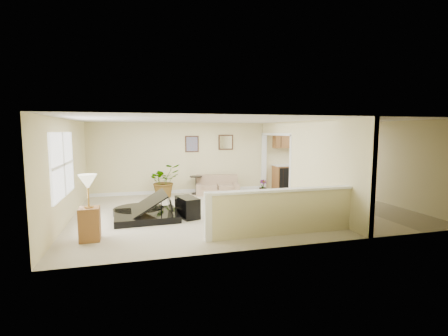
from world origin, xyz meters
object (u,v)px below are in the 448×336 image
object	(u,v)px
piano	(144,194)
lamp_stand	(89,213)
loveseat	(217,185)
small_plant	(263,188)
piano_bench	(187,207)
palm_plant	(164,181)
accent_table	(196,183)

from	to	relation	value
piano	lamp_stand	world-z (taller)	piano
loveseat	lamp_stand	xyz separation A→B (m)	(-3.66, -4.13, 0.25)
loveseat	lamp_stand	size ratio (longest dim) A/B	1.22
small_plant	lamp_stand	xyz separation A→B (m)	(-5.26, -3.80, 0.37)
piano_bench	small_plant	world-z (taller)	piano_bench
loveseat	palm_plant	distance (m)	1.87
piano	small_plant	size ratio (longest dim) A/B	4.02
piano_bench	loveseat	size ratio (longest dim) A/B	0.48
lamp_stand	palm_plant	bearing A→B (deg)	65.75
piano	lamp_stand	xyz separation A→B (m)	(-1.11, -1.51, -0.04)
palm_plant	small_plant	xyz separation A→B (m)	(3.45, -0.21, -0.35)
piano_bench	accent_table	world-z (taller)	accent_table
accent_table	lamp_stand	distance (m)	5.21
piano_bench	loveseat	xyz separation A→B (m)	(1.48, 2.86, 0.07)
piano_bench	lamp_stand	bearing A→B (deg)	-149.60
piano_bench	accent_table	distance (m)	3.12
loveseat	palm_plant	bearing A→B (deg)	-166.08
piano_bench	palm_plant	xyz separation A→B (m)	(-0.37, 2.73, 0.29)
piano_bench	lamp_stand	size ratio (longest dim) A/B	0.58
piano	accent_table	world-z (taller)	piano
piano	accent_table	distance (m)	3.34
palm_plant	small_plant	world-z (taller)	palm_plant
piano	loveseat	world-z (taller)	piano
loveseat	accent_table	size ratio (longest dim) A/B	2.59
piano	palm_plant	size ratio (longest dim) A/B	1.54
palm_plant	lamp_stand	xyz separation A→B (m)	(-1.81, -4.01, 0.02)
loveseat	small_plant	bearing A→B (deg)	-1.76
palm_plant	lamp_stand	bearing A→B (deg)	-114.25
piano_bench	loveseat	distance (m)	3.22
piano	piano_bench	xyz separation A→B (m)	(1.07, -0.23, -0.35)
accent_table	small_plant	xyz separation A→B (m)	(2.33, -0.50, -0.20)
piano	piano_bench	distance (m)	1.15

